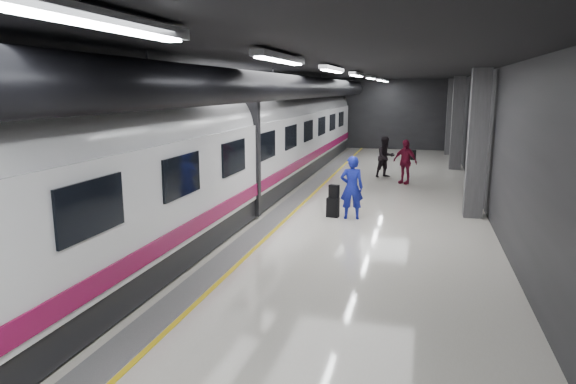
% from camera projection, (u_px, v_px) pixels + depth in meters
% --- Properties ---
extents(ground, '(40.00, 40.00, 0.00)m').
position_uv_depth(ground, '(316.00, 223.00, 15.20)').
color(ground, silver).
rests_on(ground, ground).
extents(platform_hall, '(10.02, 40.02, 4.51)m').
position_uv_depth(platform_hall, '(314.00, 101.00, 15.48)').
color(platform_hall, black).
rests_on(platform_hall, ground).
extents(train, '(3.05, 38.00, 4.05)m').
position_uv_depth(train, '(212.00, 150.00, 15.59)').
color(train, black).
rests_on(train, ground).
extents(traveler_main, '(0.78, 0.59, 1.93)m').
position_uv_depth(traveler_main, '(352.00, 188.00, 15.50)').
color(traveler_main, '#191DC1').
rests_on(traveler_main, ground).
extents(suitcase_main, '(0.40, 0.28, 0.60)m').
position_uv_depth(suitcase_main, '(333.00, 207.00, 15.82)').
color(suitcase_main, black).
rests_on(suitcase_main, ground).
extents(shoulder_bag, '(0.34, 0.25, 0.41)m').
position_uv_depth(shoulder_bag, '(334.00, 191.00, 15.75)').
color(shoulder_bag, black).
rests_on(shoulder_bag, suitcase_main).
extents(traveler_far_a, '(1.13, 1.09, 1.83)m').
position_uv_depth(traveler_far_a, '(385.00, 157.00, 22.89)').
color(traveler_far_a, black).
rests_on(traveler_far_a, ground).
extents(traveler_far_b, '(1.17, 0.92, 1.85)m').
position_uv_depth(traveler_far_b, '(405.00, 162.00, 21.34)').
color(traveler_far_b, maroon).
rests_on(traveler_far_b, ground).
extents(suitcase_far, '(0.44, 0.36, 0.55)m').
position_uv_depth(suitcase_far, '(412.00, 155.00, 28.72)').
color(suitcase_far, black).
rests_on(suitcase_far, ground).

